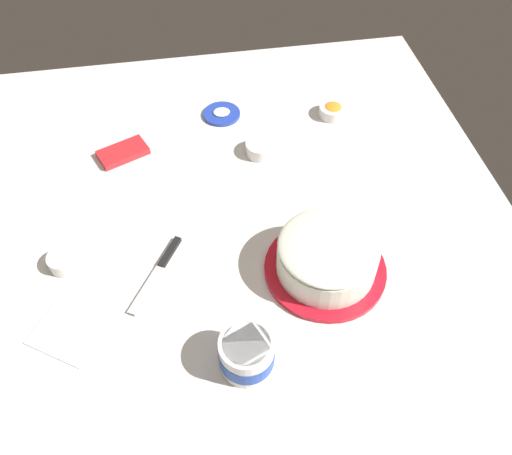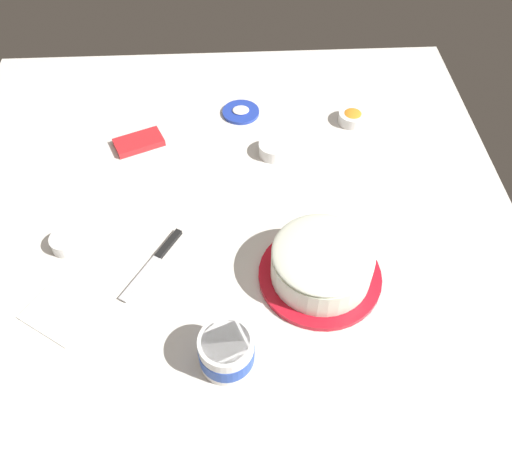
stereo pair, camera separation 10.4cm
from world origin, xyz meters
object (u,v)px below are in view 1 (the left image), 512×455
Objects in this scene: sprinkle_bowl_yellow at (64,261)px; sprinkle_bowl_orange at (333,110)px; frosted_cake at (327,258)px; frosting_tub_lid at (222,114)px; candy_box_lower at (123,152)px; spreading_knife at (160,267)px; sprinkle_bowl_green at (261,148)px; paper_napkin at (72,327)px; frosting_tub at (246,353)px.

sprinkle_bowl_yellow is 0.91m from sprinkle_bowl_orange.
sprinkle_bowl_yellow is (0.62, -0.12, -0.03)m from frosted_cake.
sprinkle_bowl_yellow is 0.91× the size of sprinkle_bowl_orange.
candy_box_lower reaches higher than frosting_tub_lid.
sprinkle_bowl_orange is at bearing 163.42° from candy_box_lower.
sprinkle_bowl_orange is 0.60× the size of candy_box_lower.
frosting_tub_lid is 0.68m from sprinkle_bowl_yellow.
candy_box_lower is (0.08, -0.43, 0.00)m from spreading_knife.
sprinkle_bowl_green is at bearing -130.44° from spreading_knife.
sprinkle_bowl_yellow is at bearing -12.38° from spreading_knife.
candy_box_lower is (0.31, 0.13, 0.00)m from frosting_tub_lid.
sprinkle_bowl_green and sprinkle_bowl_orange have the same top height.
frosted_cake is at bearing -174.65° from paper_napkin.
frosting_tub is (0.23, 0.21, -0.01)m from frosted_cake.
candy_box_lower is at bearing -70.58° from frosting_tub.
frosting_tub is 0.40m from paper_napkin.
frosting_tub reaches higher than frosting_tub_lid.
frosting_tub is 0.51m from sprinkle_bowl_yellow.
sprinkle_bowl_orange is (-0.56, -0.50, 0.01)m from spreading_knife.
frosted_cake is at bearing 100.19° from sprinkle_bowl_green.
frosted_cake is 1.39× the size of spreading_knife.
sprinkle_bowl_orange is at bearing -106.70° from frosted_cake.
paper_napkin is at bearing 5.35° from frosted_cake.
paper_napkin is at bearing 39.32° from sprinkle_bowl_orange.
paper_napkin is at bearing 58.15° from frosting_tub_lid.
frosting_tub reaches higher than spreading_knife.
frosting_tub is at bearing 86.40° from candy_box_lower.
sprinkle_bowl_orange is at bearing 170.15° from frosting_tub_lid.
frosting_tub is 0.79× the size of paper_napkin.
frosted_cake reaches higher than paper_napkin.
sprinkle_bowl_yellow is at bearing -11.32° from frosted_cake.
frosting_tub reaches higher than candy_box_lower.
spreading_knife is 2.75× the size of sprinkle_bowl_yellow.
sprinkle_bowl_green is 1.14× the size of sprinkle_bowl_yellow.
spreading_knife is at bearing 167.62° from sprinkle_bowl_yellow.
frosting_tub_lid is at bearing -111.77° from spreading_knife.
frosting_tub is at bearing 120.69° from spreading_knife.
frosted_cake is 2.49× the size of frosting_tub.
sprinkle_bowl_green is 0.62m from sprinkle_bowl_yellow.
frosted_cake is 0.63m from sprinkle_bowl_yellow.
sprinkle_bowl_green is 0.28m from sprinkle_bowl_orange.
sprinkle_bowl_orange is (-0.17, -0.57, -0.03)m from frosted_cake.
spreading_knife is (0.39, -0.07, -0.05)m from frosted_cake.
spreading_knife is (0.17, -0.28, -0.04)m from frosting_tub.
sprinkle_bowl_yellow reaches higher than paper_napkin.
frosted_cake is 3.50× the size of sprinkle_bowl_orange.
sprinkle_bowl_yellow is (0.45, 0.51, 0.01)m from frosting_tub_lid.
sprinkle_bowl_yellow is 0.51× the size of paper_napkin.
sprinkle_bowl_yellow is at bearing 48.47° from frosting_tub_lid.
frosting_tub reaches higher than sprinkle_bowl_yellow.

